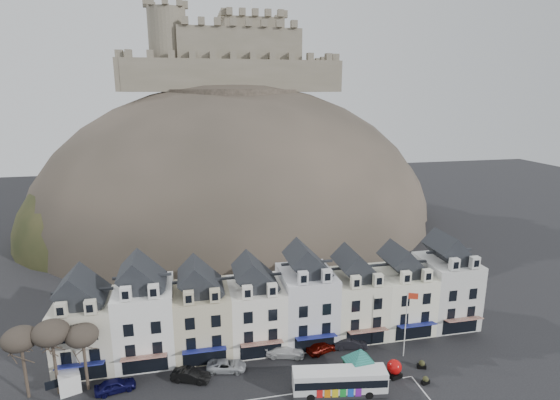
{
  "coord_description": "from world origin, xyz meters",
  "views": [
    {
      "loc": [
        -11.07,
        -34.76,
        31.82
      ],
      "look_at": [
        1.55,
        24.0,
        17.0
      ],
      "focal_mm": 28.0,
      "sensor_mm": 36.0,
      "label": 1
    }
  ],
  "objects_px": {
    "bus_shelter": "(360,356)",
    "red_buoy": "(394,368)",
    "car_navy": "(115,385)",
    "flagpole": "(407,319)",
    "car_maroon": "(322,347)",
    "car_charcoal": "(350,343)",
    "white_van": "(68,375)",
    "car_black": "(191,375)",
    "car_silver": "(227,366)",
    "bus": "(339,380)",
    "car_white": "(285,351)"
  },
  "relations": [
    {
      "from": "bus_shelter",
      "to": "red_buoy",
      "type": "xyz_separation_m",
      "value": [
        4.25,
        0.02,
        -2.16
      ]
    },
    {
      "from": "car_navy",
      "to": "flagpole",
      "type": "bearing_deg",
      "value": -103.06
    },
    {
      "from": "car_maroon",
      "to": "car_charcoal",
      "type": "xyz_separation_m",
      "value": [
        3.75,
        0.07,
        -0.0
      ]
    },
    {
      "from": "flagpole",
      "to": "car_charcoal",
      "type": "relative_size",
      "value": 2.05
    },
    {
      "from": "white_van",
      "to": "car_black",
      "type": "bearing_deg",
      "value": -29.42
    },
    {
      "from": "car_silver",
      "to": "car_charcoal",
      "type": "distance_m",
      "value": 15.97
    },
    {
      "from": "bus_shelter",
      "to": "white_van",
      "type": "distance_m",
      "value": 32.83
    },
    {
      "from": "bus",
      "to": "car_maroon",
      "type": "height_order",
      "value": "bus"
    },
    {
      "from": "car_navy",
      "to": "bus",
      "type": "bearing_deg",
      "value": -114.9
    },
    {
      "from": "red_buoy",
      "to": "car_black",
      "type": "bearing_deg",
      "value": 169.91
    },
    {
      "from": "bus",
      "to": "white_van",
      "type": "xyz_separation_m",
      "value": [
        -29.21,
        7.93,
        -0.45
      ]
    },
    {
      "from": "car_navy",
      "to": "car_white",
      "type": "bearing_deg",
      "value": -94.8
    },
    {
      "from": "red_buoy",
      "to": "car_charcoal",
      "type": "distance_m",
      "value": 7.12
    },
    {
      "from": "flagpole",
      "to": "bus_shelter",
      "type": "bearing_deg",
      "value": -154.84
    },
    {
      "from": "white_van",
      "to": "car_navy",
      "type": "distance_m",
      "value": 5.92
    },
    {
      "from": "red_buoy",
      "to": "car_navy",
      "type": "distance_m",
      "value": 31.26
    },
    {
      "from": "car_silver",
      "to": "car_navy",
      "type": "bearing_deg",
      "value": 105.83
    },
    {
      "from": "bus_shelter",
      "to": "car_silver",
      "type": "bearing_deg",
      "value": 155.94
    },
    {
      "from": "car_navy",
      "to": "white_van",
      "type": "bearing_deg",
      "value": 52.91
    },
    {
      "from": "red_buoy",
      "to": "car_navy",
      "type": "relative_size",
      "value": 0.49
    },
    {
      "from": "car_white",
      "to": "car_charcoal",
      "type": "height_order",
      "value": "car_charcoal"
    },
    {
      "from": "car_white",
      "to": "car_navy",
      "type": "bearing_deg",
      "value": 112.01
    },
    {
      "from": "bus_shelter",
      "to": "car_charcoal",
      "type": "distance_m",
      "value": 7.14
    },
    {
      "from": "white_van",
      "to": "car_silver",
      "type": "bearing_deg",
      "value": -23.55
    },
    {
      "from": "car_navy",
      "to": "car_silver",
      "type": "xyz_separation_m",
      "value": [
        12.24,
        1.14,
        -0.09
      ]
    },
    {
      "from": "car_navy",
      "to": "car_white",
      "type": "xyz_separation_m",
      "value": [
        19.6,
        2.5,
        -0.03
      ]
    },
    {
      "from": "car_black",
      "to": "car_maroon",
      "type": "relative_size",
      "value": 1.04
    },
    {
      "from": "car_maroon",
      "to": "car_charcoal",
      "type": "distance_m",
      "value": 3.75
    },
    {
      "from": "red_buoy",
      "to": "bus",
      "type": "bearing_deg",
      "value": -168.83
    },
    {
      "from": "red_buoy",
      "to": "car_black",
      "type": "distance_m",
      "value": 23.27
    },
    {
      "from": "bus",
      "to": "red_buoy",
      "type": "xyz_separation_m",
      "value": [
        7.15,
        1.41,
        -0.52
      ]
    },
    {
      "from": "car_silver",
      "to": "car_charcoal",
      "type": "height_order",
      "value": "car_charcoal"
    },
    {
      "from": "flagpole",
      "to": "white_van",
      "type": "bearing_deg",
      "value": 175.52
    },
    {
      "from": "flagpole",
      "to": "car_charcoal",
      "type": "distance_m",
      "value": 7.97
    },
    {
      "from": "car_black",
      "to": "car_silver",
      "type": "bearing_deg",
      "value": -54.51
    },
    {
      "from": "bus",
      "to": "car_black",
      "type": "xyz_separation_m",
      "value": [
        -15.76,
        5.49,
        -0.86
      ]
    },
    {
      "from": "red_buoy",
      "to": "car_white",
      "type": "distance_m",
      "value": 13.14
    },
    {
      "from": "red_buoy",
      "to": "flagpole",
      "type": "bearing_deg",
      "value": 47.94
    },
    {
      "from": "red_buoy",
      "to": "car_charcoal",
      "type": "relative_size",
      "value": 0.48
    },
    {
      "from": "bus_shelter",
      "to": "car_charcoal",
      "type": "relative_size",
      "value": 1.51
    },
    {
      "from": "car_charcoal",
      "to": "red_buoy",
      "type": "bearing_deg",
      "value": -146.48
    },
    {
      "from": "car_silver",
      "to": "car_charcoal",
      "type": "xyz_separation_m",
      "value": [
        15.91,
        1.36,
        0.07
      ]
    },
    {
      "from": "white_van",
      "to": "car_maroon",
      "type": "bearing_deg",
      "value": -19.26
    },
    {
      "from": "white_van",
      "to": "car_silver",
      "type": "xyz_separation_m",
      "value": [
        17.6,
        -1.36,
        -0.49
      ]
    },
    {
      "from": "flagpole",
      "to": "car_silver",
      "type": "xyz_separation_m",
      "value": [
        -21.85,
        1.72,
        -4.4
      ]
    },
    {
      "from": "bus_shelter",
      "to": "white_van",
      "type": "bearing_deg",
      "value": 164.06
    },
    {
      "from": "bus_shelter",
      "to": "car_silver",
      "type": "relative_size",
      "value": 1.44
    },
    {
      "from": "bus",
      "to": "car_silver",
      "type": "xyz_separation_m",
      "value": [
        -11.61,
        6.57,
        -0.94
      ]
    },
    {
      "from": "flagpole",
      "to": "car_silver",
      "type": "distance_m",
      "value": 22.35
    },
    {
      "from": "red_buoy",
      "to": "car_charcoal",
      "type": "xyz_separation_m",
      "value": [
        -2.85,
        6.52,
        -0.35
      ]
    }
  ]
}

